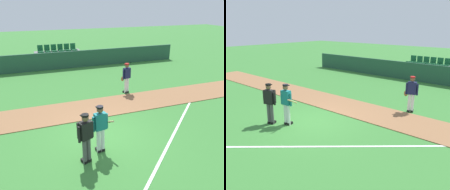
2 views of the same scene
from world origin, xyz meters
TOP-DOWN VIEW (x-y plane):
  - ground_plane at (0.00, 0.00)m, footprint 80.00×80.00m
  - infield_dirt_path at (0.00, 2.68)m, footprint 28.00×2.28m
  - foul_line_chalk at (3.00, -0.50)m, footprint 8.95×8.14m
  - dugout_fence at (0.00, 10.75)m, footprint 20.00×0.16m
  - stadium_bleachers at (0.00, 12.20)m, footprint 3.90×2.10m
  - batter_teal_jersey at (-0.45, -0.88)m, footprint 0.73×0.74m
  - umpire_home_plate at (-1.07, -1.28)m, footprint 0.55×0.42m
  - runner_navy_jersey at (2.69, 4.07)m, footprint 0.67×0.39m

SIDE VIEW (x-z plane):
  - ground_plane at x=0.00m, z-range 0.00..0.00m
  - foul_line_chalk at x=3.00m, z-range 0.00..0.01m
  - infield_dirt_path at x=0.00m, z-range 0.00..0.03m
  - stadium_bleachers at x=0.00m, z-range -0.35..1.30m
  - dugout_fence at x=0.00m, z-range 0.00..1.35m
  - runner_navy_jersey at x=2.69m, z-range 0.08..1.84m
  - batter_teal_jersey at x=-0.45m, z-range 0.09..1.85m
  - umpire_home_plate at x=-1.07m, z-range 0.12..1.88m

